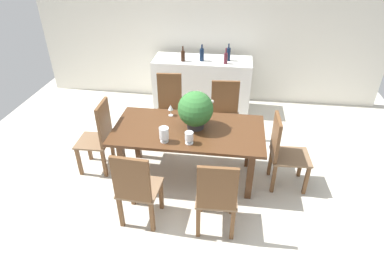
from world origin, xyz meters
The scene contains 18 objects.
ground_plane centered at (0.00, 0.00, 0.00)m, with size 7.04×7.04×0.00m, color beige.
back_wall centered at (0.00, 2.60, 1.30)m, with size 6.40×0.10×2.60m, color silver.
dining_table centered at (0.00, 0.05, 0.65)m, with size 1.90×0.96×0.74m.
chair_far_right centered at (0.42, 0.99, 0.54)m, with size 0.49×0.48×0.98m.
chair_near_right centered at (0.43, -0.88, 0.54)m, with size 0.46×0.47×0.98m.
chair_far_left centered at (-0.44, 1.00, 0.56)m, with size 0.44×0.50×1.05m.
chair_near_left centered at (-0.43, -0.88, 0.54)m, with size 0.47×0.46×0.99m.
chair_head_end centered at (-1.20, 0.06, 0.56)m, with size 0.44×0.44×1.03m.
chair_foot_end centered at (1.19, 0.05, 0.54)m, with size 0.50×0.45×0.99m.
flower_centerpiece centered at (0.08, 0.10, 1.00)m, with size 0.44×0.44×0.49m.
crystal_vase_left centered at (0.05, -0.26, 0.83)m, with size 0.10×0.10×0.15m.
crystal_vase_center_near centered at (-0.24, -0.27, 0.86)m, with size 0.11×0.11×0.19m.
wine_glass centered at (-0.29, 0.37, 0.86)m, with size 0.07×0.07×0.16m.
kitchen_counter centered at (-0.04, 2.07, 0.47)m, with size 1.72×0.61×0.95m, color silver.
wine_bottle_dark centered at (0.40, 2.07, 1.06)m, with size 0.07×0.07×0.29m.
wine_bottle_green centered at (-0.05, 2.00, 1.06)m, with size 0.07×0.07×0.28m.
wine_bottle_amber centered at (-0.37, 1.94, 1.04)m, with size 0.07×0.07×0.26m.
wine_bottle_tall centered at (0.36, 1.91, 1.05)m, with size 0.06×0.06×0.27m.
Camera 1 is at (0.52, -3.41, 2.89)m, focal length 30.49 mm.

